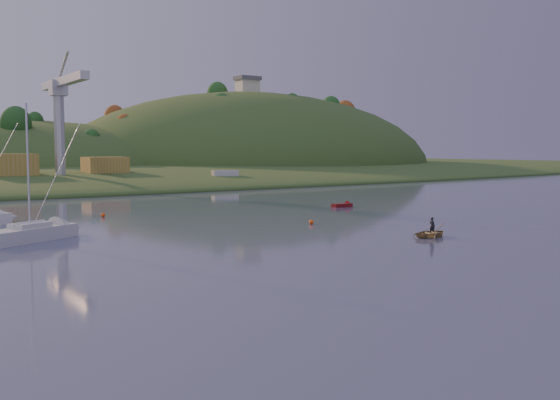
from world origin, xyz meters
TOP-DOWN VIEW (x-y plane):
  - shore_slope at (0.00, 165.00)m, footprint 640.00×150.00m
  - hill_center at (10.00, 210.00)m, footprint 140.00×120.00m
  - hill_right at (95.00, 195.00)m, footprint 150.00×130.00m
  - hilltop_house at (95.00, 195.00)m, footprint 9.00×7.00m
  - wharf at (5.00, 122.00)m, footprint 42.00×16.00m
  - shed_west at (-8.00, 123.00)m, footprint 11.00×8.00m
  - shed_east at (13.00, 124.00)m, footprint 9.00×7.00m
  - dock_crane at (2.00, 118.39)m, footprint 3.20×28.00m
  - sailboat_far at (-21.81, 43.51)m, footprint 9.07×6.37m
  - canoe at (9.61, 24.70)m, footprint 3.76×2.79m
  - paddler at (9.61, 24.70)m, footprint 0.42×0.61m
  - red_tender at (23.01, 52.55)m, footprint 3.54×1.27m
  - work_vessel at (35.00, 108.00)m, footprint 13.92×7.58m
  - buoy_1 at (6.41, 39.00)m, footprint 0.50×0.50m
  - buoy_2 at (-23.16, 49.27)m, footprint 0.50×0.50m
  - buoy_3 at (-9.92, 58.89)m, footprint 0.50×0.50m

SIDE VIEW (x-z plane):
  - shore_slope at x=0.00m, z-range -3.50..3.50m
  - hill_center at x=10.00m, z-range -18.00..18.00m
  - hill_right at x=95.00m, z-range -30.00..30.00m
  - red_tender at x=23.01m, z-range -0.35..0.85m
  - buoy_1 at x=6.41m, z-range 0.00..0.50m
  - buoy_2 at x=-23.16m, z-range 0.00..0.50m
  - buoy_3 at x=-9.92m, z-range 0.00..0.50m
  - canoe at x=9.61m, z-range 0.00..0.75m
  - sailboat_far at x=-21.81m, z-range -5.34..6.91m
  - paddler at x=9.61m, z-range 0.00..1.62m
  - wharf at x=5.00m, z-range 0.00..2.40m
  - work_vessel at x=35.00m, z-range -0.49..2.91m
  - shed_east at x=13.00m, z-range 2.40..6.40m
  - shed_west at x=-8.00m, z-range 2.40..7.20m
  - dock_crane at x=2.00m, z-range 7.02..27.32m
  - hilltop_house at x=95.00m, z-range 30.18..36.63m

